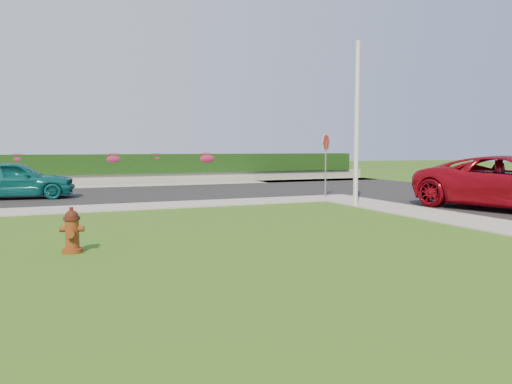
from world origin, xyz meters
name	(u,v)px	position (x,y,z in m)	size (l,w,h in m)	color
ground	(268,256)	(0.00, 0.00, 0.00)	(120.00, 120.00, 0.00)	black
street_far	(16,198)	(-5.00, 14.00, 0.02)	(26.00, 8.00, 0.04)	black
curb_corner	(335,198)	(7.00, 9.00, 0.02)	(2.00, 2.00, 0.04)	gray
sidewalk_beyond	(105,186)	(-1.00, 19.00, 0.02)	(34.00, 2.00, 0.04)	gray
retaining_wall	(102,179)	(-1.00, 20.50, 0.30)	(34.00, 0.40, 0.60)	gray
hedge	(102,164)	(-1.00, 20.60, 1.15)	(32.00, 0.90, 1.10)	black
fire_hydrant	(72,231)	(-3.38, 1.74, 0.42)	(0.47, 0.44, 0.89)	#58220D
sedan_teal	(15,180)	(-4.99, 13.40, 0.80)	(1.79, 4.45, 1.52)	#0B565A
utility_pole	(357,125)	(6.10, 6.19, 2.84)	(0.16, 0.16, 5.67)	silver
stop_sign	(326,150)	(6.79, 9.40, 1.96)	(0.59, 0.44, 2.63)	slate
flower_clump_c	(17,159)	(-5.23, 20.50, 1.47)	(1.16, 0.75, 0.58)	#A31B4D
flower_clump_d	(113,159)	(-0.40, 20.50, 1.43)	(1.34, 0.86, 0.67)	#A31B4D
flower_clump_e	(156,158)	(2.05, 20.50, 1.48)	(1.13, 0.72, 0.56)	#A31B4D
flower_clump_f	(206,159)	(5.03, 20.50, 1.42)	(1.43, 0.92, 0.71)	#A31B4D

